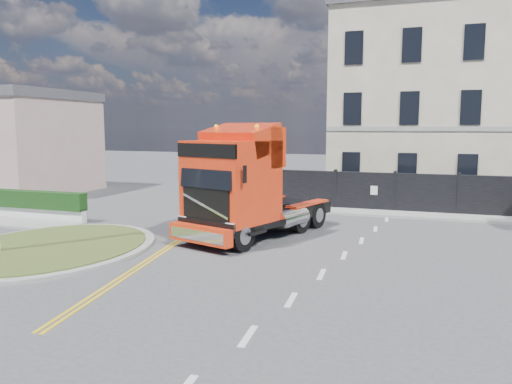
% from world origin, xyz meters
% --- Properties ---
extents(ground, '(120.00, 120.00, 0.00)m').
position_xyz_m(ground, '(0.00, 0.00, 0.00)').
color(ground, '#424244').
rests_on(ground, ground).
extents(traffic_island, '(6.80, 6.80, 0.17)m').
position_xyz_m(traffic_island, '(-7.00, -3.00, 0.08)').
color(traffic_island, gray).
rests_on(traffic_island, ground).
extents(hedge_wall, '(8.00, 0.55, 1.35)m').
position_xyz_m(hedge_wall, '(-13.00, 1.50, 0.74)').
color(hedge_wall, silver).
rests_on(hedge_wall, ground).
extents(seaside_bldg_pink, '(8.00, 8.00, 6.00)m').
position_xyz_m(seaside_bldg_pink, '(-20.00, 9.00, 3.00)').
color(seaside_bldg_pink, '#C4A499').
rests_on(seaside_bldg_pink, ground).
extents(hoarding_fence, '(18.80, 0.25, 2.00)m').
position_xyz_m(hoarding_fence, '(6.55, 9.00, 1.00)').
color(hoarding_fence, black).
rests_on(hoarding_fence, ground).
extents(georgian_building, '(12.30, 10.30, 12.80)m').
position_xyz_m(georgian_building, '(6.00, 16.50, 5.77)').
color(georgian_building, beige).
rests_on(georgian_building, ground).
extents(pavement_far, '(20.00, 1.60, 0.12)m').
position_xyz_m(pavement_far, '(6.00, 8.10, 0.06)').
color(pavement_far, gray).
rests_on(pavement_far, ground).
extents(truck, '(4.77, 7.64, 4.30)m').
position_xyz_m(truck, '(-1.15, 0.87, 1.92)').
color(truck, black).
rests_on(truck, ground).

